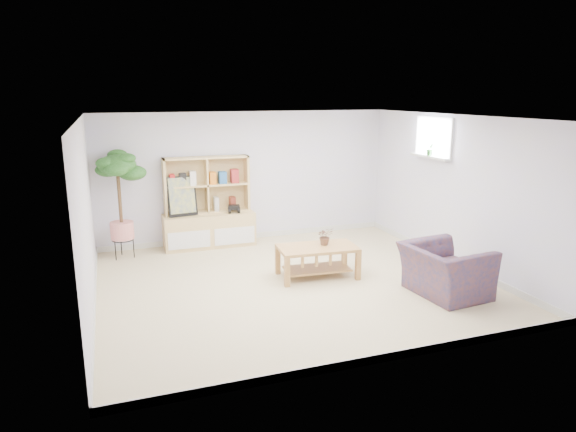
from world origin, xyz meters
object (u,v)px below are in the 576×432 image
object	(u,v)px
floor_tree	(120,205)
armchair	(445,267)
storage_unit	(208,203)
coffee_table	(317,262)

from	to	relation	value
floor_tree	armchair	world-z (taller)	floor_tree
storage_unit	armchair	size ratio (longest dim) A/B	1.52
storage_unit	armchair	distance (m)	4.29
storage_unit	coffee_table	size ratio (longest dim) A/B	1.39
coffee_table	armchair	distance (m)	1.86
storage_unit	coffee_table	bearing A→B (deg)	-60.17
coffee_table	armchair	bearing A→B (deg)	-37.31
coffee_table	floor_tree	size ratio (longest dim) A/B	0.64
floor_tree	armchair	distance (m)	5.23
storage_unit	armchair	bearing A→B (deg)	-52.27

